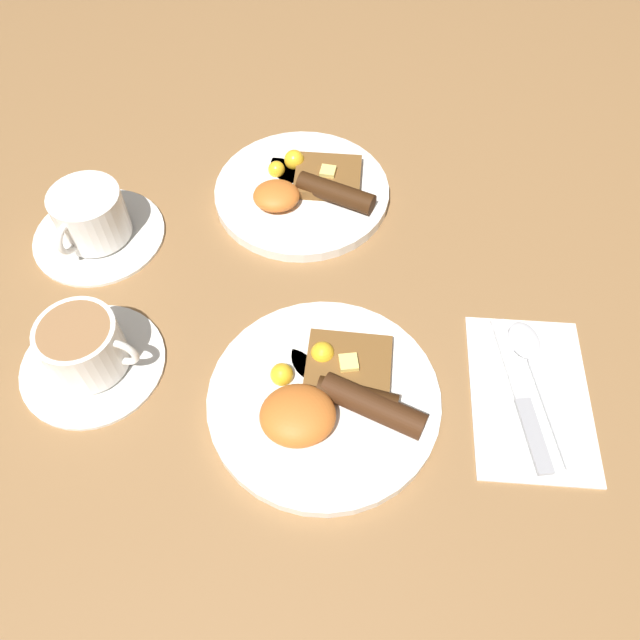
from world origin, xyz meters
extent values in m
plane|color=olive|center=(0.00, 0.00, 0.00)|extent=(3.00, 3.00, 0.00)
cylinder|color=white|center=(0.00, 0.00, 0.01)|extent=(0.25, 0.25, 0.01)
cylinder|color=white|center=(-0.04, 0.02, 0.02)|extent=(0.07, 0.07, 0.01)
sphere|color=yellow|center=(-0.04, 0.02, 0.03)|extent=(0.03, 0.03, 0.03)
cylinder|color=white|center=(0.00, 0.05, 0.02)|extent=(0.07, 0.07, 0.01)
sphere|color=yellow|center=(0.00, 0.05, 0.03)|extent=(0.03, 0.03, 0.03)
ellipsoid|color=orange|center=(-0.03, -0.03, 0.03)|extent=(0.08, 0.07, 0.04)
cylinder|color=#3F2210|center=(0.05, -0.02, 0.03)|extent=(0.11, 0.08, 0.03)
cylinder|color=#371E0C|center=(0.03, -0.01, 0.03)|extent=(0.09, 0.05, 0.03)
cube|color=brown|center=(0.03, 0.03, 0.02)|extent=(0.10, 0.10, 0.01)
cube|color=#F4E072|center=(0.03, 0.03, 0.03)|extent=(0.02, 0.02, 0.01)
cylinder|color=white|center=(-0.02, 0.32, 0.01)|extent=(0.24, 0.24, 0.01)
cylinder|color=white|center=(-0.06, 0.34, 0.02)|extent=(0.07, 0.07, 0.01)
sphere|color=yellow|center=(-0.05, 0.34, 0.03)|extent=(0.02, 0.02, 0.02)
cylinder|color=white|center=(-0.02, 0.36, 0.02)|extent=(0.08, 0.08, 0.01)
sphere|color=yellow|center=(-0.03, 0.36, 0.03)|extent=(0.03, 0.03, 0.03)
ellipsoid|color=orange|center=(-0.05, 0.29, 0.03)|extent=(0.06, 0.06, 0.03)
cylinder|color=#381E0C|center=(0.03, 0.29, 0.03)|extent=(0.11, 0.07, 0.03)
cube|color=brown|center=(0.02, 0.33, 0.02)|extent=(0.10, 0.09, 0.01)
cube|color=#F4E072|center=(0.02, 0.33, 0.03)|extent=(0.02, 0.02, 0.01)
cylinder|color=white|center=(-0.26, 0.06, 0.00)|extent=(0.16, 0.16, 0.01)
cylinder|color=white|center=(-0.26, 0.06, 0.04)|extent=(0.09, 0.09, 0.06)
cylinder|color=#9E7047|center=(-0.26, 0.06, 0.07)|extent=(0.08, 0.08, 0.00)
torus|color=white|center=(-0.22, 0.04, 0.04)|extent=(0.04, 0.02, 0.04)
cylinder|color=white|center=(-0.29, 0.25, 0.00)|extent=(0.17, 0.17, 0.01)
cylinder|color=white|center=(-0.29, 0.25, 0.04)|extent=(0.09, 0.09, 0.07)
cylinder|color=#9E7047|center=(-0.29, 0.25, 0.07)|extent=(0.08, 0.08, 0.00)
torus|color=white|center=(-0.30, 0.21, 0.05)|extent=(0.02, 0.04, 0.04)
cube|color=white|center=(0.23, 0.00, 0.00)|extent=(0.15, 0.21, 0.01)
cube|color=silver|center=(0.21, 0.05, 0.01)|extent=(0.02, 0.11, 0.00)
cube|color=#9E9EA3|center=(0.22, -0.05, 0.01)|extent=(0.02, 0.09, 0.01)
ellipsoid|color=silver|center=(0.23, 0.07, 0.01)|extent=(0.04, 0.05, 0.01)
cube|color=silver|center=(0.24, -0.02, 0.01)|extent=(0.02, 0.13, 0.00)
camera|label=1|loc=(-0.01, -0.31, 0.61)|focal=35.00mm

